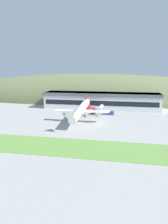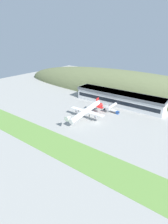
{
  "view_description": "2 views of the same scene",
  "coord_description": "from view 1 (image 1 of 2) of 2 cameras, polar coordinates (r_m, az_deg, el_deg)",
  "views": [
    {
      "loc": [
        16.12,
        -122.41,
        31.15
      ],
      "look_at": [
        -9.61,
        4.08,
        5.82
      ],
      "focal_mm": 35.0,
      "sensor_mm": 36.0,
      "label": 1
    },
    {
      "loc": [
        66.2,
        -107.45,
        65.02
      ],
      "look_at": [
        -13.73,
        1.71,
        5.7
      ],
      "focal_mm": 28.0,
      "sensor_mm": 36.0,
      "label": 2
    }
  ],
  "objects": [
    {
      "name": "fuel_truck",
      "position": [
        152.6,
        6.3,
        -0.17
      ],
      "size": [
        8.07,
        2.84,
        3.19
      ],
      "color": "#264C99",
      "rests_on": "ground_plane"
    },
    {
      "name": "traffic_cone_0",
      "position": [
        151.42,
        2.89,
        -0.68
      ],
      "size": [
        0.52,
        0.52,
        0.58
      ],
      "color": "orange",
      "rests_on": "ground_plane"
    },
    {
      "name": "terminal_building",
      "position": [
        173.79,
        4.52,
        3.22
      ],
      "size": [
        91.4,
        18.25,
        13.11
      ],
      "color": "silver",
      "rests_on": "ground_plane"
    },
    {
      "name": "cargo_airplane",
      "position": [
        128.92,
        -0.87,
        0.49
      ],
      "size": [
        32.48,
        49.02,
        11.64
      ],
      "color": "white"
    },
    {
      "name": "jetway_0",
      "position": [
        156.4,
        4.26,
        1.07
      ],
      "size": [
        3.38,
        17.27,
        5.43
      ],
      "color": "silver",
      "rests_on": "ground_plane"
    },
    {
      "name": "service_car_1",
      "position": [
        156.12,
        2.48,
        -0.19
      ],
      "size": [
        4.02,
        1.94,
        1.5
      ],
      "color": "#333338",
      "rests_on": "ground_plane"
    },
    {
      "name": "ground_plane",
      "position": [
        127.34,
        3.88,
        -3.09
      ],
      "size": [
        428.08,
        428.08,
        0.0
      ],
      "primitive_type": "plane",
      "color": "#9E9E99"
    },
    {
      "name": "grass_strip_foreground",
      "position": [
        88.67,
        0.29,
        -9.44
      ],
      "size": [
        385.27,
        21.6,
        0.08
      ],
      "primitive_type": "cube",
      "color": "#669342",
      "rests_on": "ground_plane"
    },
    {
      "name": "hill_backdrop",
      "position": [
        218.63,
        1.69,
        2.9
      ],
      "size": [
        326.69,
        65.51,
        54.05
      ],
      "primitive_type": "ellipsoid",
      "color": "#667047",
      "rests_on": "ground_plane"
    }
  ]
}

